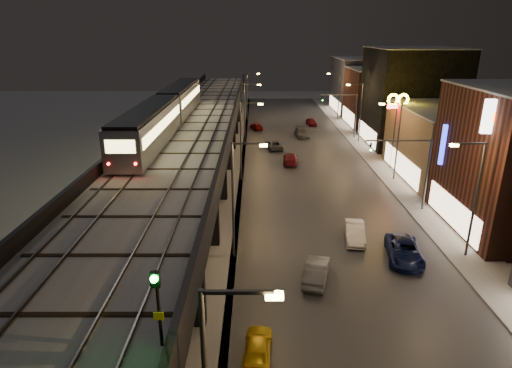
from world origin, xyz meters
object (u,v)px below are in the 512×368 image
object	(u,v)px
car_mid_dark	(290,159)
car_onc_red	(311,122)
car_far_white	(256,126)
car_onc_white	(302,133)
car_near_white	(316,271)
car_onc_dark	(404,251)
rail_signal	(157,295)
car_taxi	(258,348)
sign_citgo	(497,136)
car_mid_silver	(274,145)
subway_train	(168,110)
car_onc_silver	(355,233)

from	to	relation	value
car_mid_dark	car_onc_red	bearing A→B (deg)	-98.54
car_far_white	car_onc_white	world-z (taller)	car_onc_white
car_near_white	car_onc_dark	world-z (taller)	car_onc_dark
car_mid_dark	car_onc_dark	world-z (taller)	car_onc_dark
rail_signal	car_onc_white	distance (m)	58.60
rail_signal	car_taxi	size ratio (longest dim) A/B	0.78
car_mid_dark	car_far_white	distance (m)	20.95
car_near_white	sign_citgo	xyz separation A→B (m)	(13.37, 4.69, 8.38)
car_onc_white	car_taxi	bearing A→B (deg)	-103.49
car_mid_silver	car_mid_dark	world-z (taller)	car_mid_dark
subway_train	car_onc_silver	world-z (taller)	subway_train
car_onc_dark	car_onc_silver	bearing A→B (deg)	143.13
car_mid_dark	car_onc_dark	distance (m)	25.82
sign_citgo	rail_signal	bearing A→B (deg)	-137.19
car_mid_silver	car_onc_dark	size ratio (longest dim) A/B	0.87
subway_train	rail_signal	bearing A→B (deg)	-79.55
car_mid_silver	car_onc_silver	xyz separation A→B (m)	(5.47, -29.10, 0.07)
car_onc_dark	car_onc_red	bearing A→B (deg)	100.97
car_onc_white	car_near_white	bearing A→B (deg)	-99.55
sign_citgo	car_far_white	bearing A→B (deg)	111.78
car_onc_dark	car_onc_white	xyz separation A→B (m)	(-3.59, 39.93, -0.03)
car_mid_silver	car_far_white	world-z (taller)	car_mid_silver
car_onc_dark	sign_citgo	bearing A→B (deg)	26.62
car_mid_silver	car_near_white	bearing A→B (deg)	81.80
car_onc_dark	car_onc_white	distance (m)	40.09
car_near_white	car_mid_dark	bearing A→B (deg)	-76.33
rail_signal	car_onc_silver	distance (m)	24.53
car_near_white	sign_citgo	size ratio (longest dim) A/B	0.36
car_onc_red	sign_citgo	size ratio (longest dim) A/B	0.31
subway_train	car_onc_red	bearing A→B (deg)	58.10
subway_train	car_far_white	distance (m)	30.52
rail_signal	car_onc_dark	world-z (taller)	rail_signal
car_mid_silver	car_far_white	bearing A→B (deg)	-89.87
subway_train	rail_signal	xyz separation A→B (m)	(6.40, -34.69, 0.29)
subway_train	car_onc_dark	size ratio (longest dim) A/B	6.53
car_onc_red	sign_citgo	bearing A→B (deg)	-89.01
car_near_white	car_onc_dark	distance (m)	7.48
rail_signal	car_near_white	world-z (taller)	rail_signal
rail_signal	car_taxi	distance (m)	11.05
car_mid_silver	car_mid_dark	xyz separation A→B (m)	(1.87, -7.33, 0.03)
sign_citgo	car_onc_dark	bearing A→B (deg)	-163.34
car_onc_silver	car_onc_red	world-z (taller)	car_onc_silver
car_far_white	car_onc_dark	distance (m)	46.77
car_onc_silver	car_onc_dark	size ratio (longest dim) A/B	0.82
car_near_white	sign_citgo	distance (m)	16.46
car_near_white	car_mid_silver	world-z (taller)	car_near_white
car_near_white	car_onc_dark	bearing A→B (deg)	-143.84
subway_train	car_onc_dark	world-z (taller)	subway_train
rail_signal	car_onc_white	bearing A→B (deg)	79.50
car_onc_silver	sign_citgo	distance (m)	12.66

